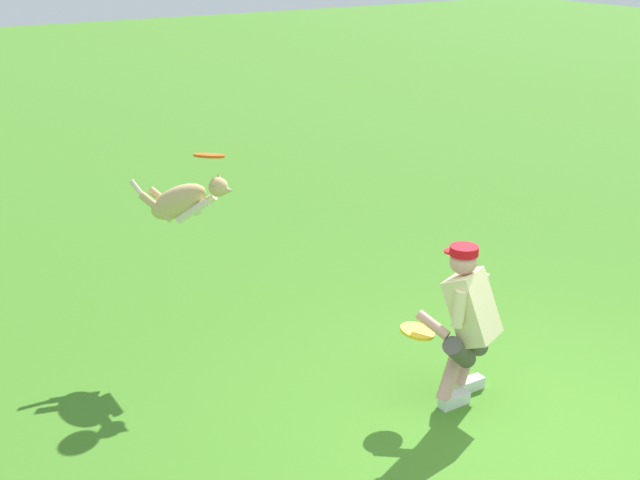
{
  "coord_description": "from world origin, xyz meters",
  "views": [
    {
      "loc": [
        4.12,
        3.56,
        3.56
      ],
      "look_at": [
        0.75,
        -1.8,
        1.16
      ],
      "focal_mm": 46.69,
      "sensor_mm": 36.0,
      "label": 1
    }
  ],
  "objects_px": {
    "person": "(467,320)",
    "dog": "(183,201)",
    "frisbee_held": "(417,331)",
    "frisbee_flying": "(209,156)"
  },
  "relations": [
    {
      "from": "person",
      "to": "dog",
      "type": "xyz_separation_m",
      "value": [
        1.4,
        -2.16,
        0.62
      ]
    },
    {
      "from": "dog",
      "to": "frisbee_held",
      "type": "relative_size",
      "value": 2.95
    },
    {
      "from": "person",
      "to": "frisbee_flying",
      "type": "distance_m",
      "value": 2.56
    },
    {
      "from": "frisbee_held",
      "to": "frisbee_flying",
      "type": "bearing_deg",
      "value": -64.65
    },
    {
      "from": "dog",
      "to": "frisbee_held",
      "type": "xyz_separation_m",
      "value": [
        -1.06,
        1.98,
        -0.7
      ]
    },
    {
      "from": "person",
      "to": "frisbee_flying",
      "type": "height_order",
      "value": "frisbee_flying"
    },
    {
      "from": "frisbee_flying",
      "to": "frisbee_held",
      "type": "distance_m",
      "value": 2.31
    },
    {
      "from": "frisbee_flying",
      "to": "frisbee_held",
      "type": "bearing_deg",
      "value": 115.35
    },
    {
      "from": "person",
      "to": "dog",
      "type": "height_order",
      "value": "dog"
    },
    {
      "from": "frisbee_flying",
      "to": "person",
      "type": "bearing_deg",
      "value": 120.97
    }
  ]
}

